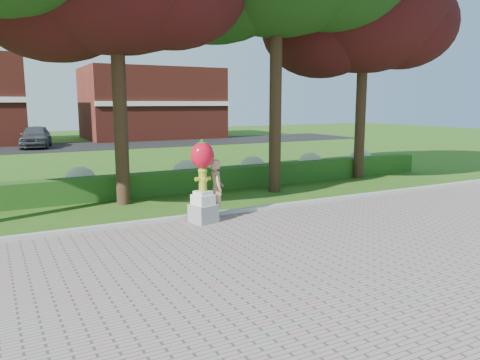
{
  "coord_description": "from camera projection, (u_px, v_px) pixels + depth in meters",
  "views": [
    {
      "loc": [
        -5.75,
        -8.95,
        3.26
      ],
      "look_at": [
        -0.38,
        1.0,
        1.39
      ],
      "focal_mm": 35.0,
      "sensor_mm": 36.0,
      "label": 1
    }
  ],
  "objects": [
    {
      "name": "lawn_hedge",
      "position": [
        171.0,
        182.0,
        17.01
      ],
      "size": [
        24.0,
        0.7,
        0.8
      ],
      "primitive_type": "cube",
      "color": "#1D4012",
      "rests_on": "ground"
    },
    {
      "name": "tree_far_right",
      "position": [
        362.0,
        13.0,
        19.51
      ],
      "size": [
        7.88,
        6.72,
        10.21
      ],
      "color": "black",
      "rests_on": "ground"
    },
    {
      "name": "street",
      "position": [
        75.0,
        146.0,
        35.31
      ],
      "size": [
        50.0,
        8.0,
        0.02
      ],
      "primitive_type": "cube",
      "color": "black",
      "rests_on": "ground"
    },
    {
      "name": "walkway",
      "position": [
        408.0,
        307.0,
        7.52
      ],
      "size": [
        40.0,
        14.0,
        0.04
      ],
      "primitive_type": "cube",
      "color": "gray",
      "rests_on": "ground"
    },
    {
      "name": "building_right",
      "position": [
        152.0,
        104.0,
        43.75
      ],
      "size": [
        12.0,
        8.0,
        6.4
      ],
      "primitive_type": "cube",
      "color": "maroon",
      "rests_on": "ground"
    },
    {
      "name": "hydrant_sculpture",
      "position": [
        203.0,
        179.0,
        12.57
      ],
      "size": [
        0.75,
        0.75,
        2.26
      ],
      "rotation": [
        0.0,
        0.0,
        0.26
      ],
      "color": "gray",
      "rests_on": "walkway"
    },
    {
      "name": "ground",
      "position": [
        274.0,
        243.0,
        11.0
      ],
      "size": [
        100.0,
        100.0,
        0.0
      ],
      "primitive_type": "plane",
      "color": "#2A5816",
      "rests_on": "ground"
    },
    {
      "name": "curb",
      "position": [
        219.0,
        214.0,
        13.59
      ],
      "size": [
        40.0,
        0.18,
        0.15
      ],
      "primitive_type": "cube",
      "color": "#ADADA5",
      "rests_on": "ground"
    },
    {
      "name": "hydrangea_row",
      "position": [
        176.0,
        174.0,
        18.12
      ],
      "size": [
        20.1,
        1.1,
        0.99
      ],
      "color": "#AAB389",
      "rests_on": "ground"
    },
    {
      "name": "woman",
      "position": [
        216.0,
        189.0,
        12.99
      ],
      "size": [
        0.53,
        0.69,
        1.69
      ],
      "primitive_type": "imported",
      "rotation": [
        0.0,
        0.0,
        1.36
      ],
      "color": "tan",
      "rests_on": "walkway"
    },
    {
      "name": "parked_car",
      "position": [
        36.0,
        136.0,
        34.21
      ],
      "size": [
        2.8,
        5.1,
        1.64
      ],
      "primitive_type": "imported",
      "rotation": [
        0.0,
        0.0,
        -0.19
      ],
      "color": "#42444A",
      "rests_on": "street"
    }
  ]
}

